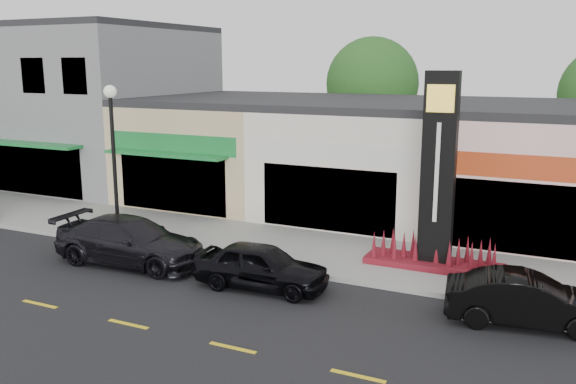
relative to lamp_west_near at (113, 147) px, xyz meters
The scene contains 13 objects.
ground 9.07m from the lamp_west_near, 17.35° to the right, with size 120.00×120.00×0.00m, color black.
sidewalk 8.89m from the lamp_west_near, 13.02° to the left, with size 52.00×4.30×0.15m, color gray.
curb 8.70m from the lamp_west_near, ahead, with size 52.00×0.20×0.15m, color gray.
building_grey_2story 13.45m from the lamp_west_near, 138.08° to the left, with size 12.00×10.95×8.30m.
shop_beige 9.04m from the lamp_west_near, 93.19° to the left, with size 7.00×10.85×4.80m.
shop_cream 11.13m from the lamp_west_near, 54.08° to the left, with size 7.00×10.01×4.80m.
shop_pink_w 16.25m from the lamp_west_near, 33.61° to the left, with size 7.00×10.01×4.80m.
tree_rear_west 17.55m from the lamp_west_near, 76.76° to the left, with size 5.20×5.20×7.83m.
lamp_west_near is the anchor object (origin of this frame).
pylon_sign 11.19m from the lamp_west_near, ahead, with size 4.20×1.30×6.00m.
car_dark_sedan 3.80m from the lamp_west_near, 40.49° to the right, with size 5.14×2.09×1.49m, color black.
car_black_sedan 7.62m from the lamp_west_near, 15.31° to the right, with size 3.90×1.57×1.33m, color black.
car_black_conv 14.28m from the lamp_west_near, ahead, with size 3.94×1.37×1.30m, color black.
Camera 1 is at (6.63, -14.06, 6.36)m, focal length 38.00 mm.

